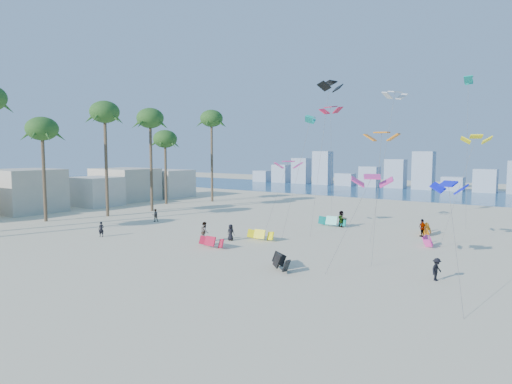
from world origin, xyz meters
The scene contains 10 objects.
ground centered at (0.00, 0.00, 0.00)m, with size 220.00×220.00×0.00m, color beige.
ocean centered at (0.00, 72.00, 0.01)m, with size 220.00×220.00×0.00m, color navy.
kitesurfer_near centered at (-9.51, 6.84, 0.76)m, with size 0.56×0.37×1.53m, color black.
kitesurfer_mid centered at (0.61, 10.99, 0.96)m, with size 0.93×0.73×1.91m, color gray.
kitesurfers_far centered at (9.87, 20.67, 0.86)m, with size 38.88×16.96×1.86m.
grounded_kites centered at (9.65, 17.78, 0.49)m, with size 18.24×24.08×1.07m.
flying_kites centered at (11.50, 23.57, 12.13)m, with size 23.45×33.76×17.52m.
palm_row centered at (-21.67, 16.17, 12.05)m, with size 8.96×44.80×15.51m.
beachfront_buildings centered at (-33.69, 20.82, 2.67)m, with size 11.50×43.00×6.00m.
distant_skyline centered at (-1.19, 82.00, 3.09)m, with size 85.00×3.00×8.40m.
Camera 1 is at (28.93, -20.35, 8.65)m, focal length 31.58 mm.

